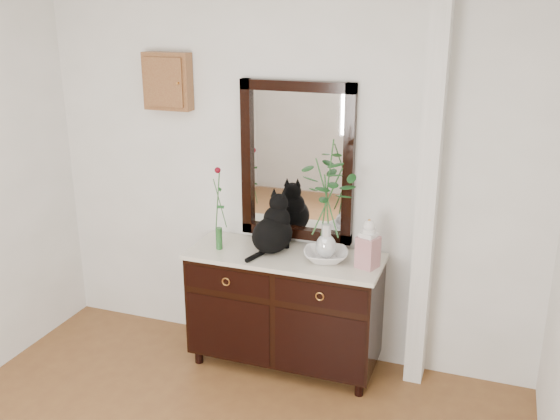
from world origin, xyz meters
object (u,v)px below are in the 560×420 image
at_px(ginger_jar, 368,243).
at_px(sideboard, 285,304).
at_px(lotus_bowl, 326,255).
at_px(cat, 272,224).

bearing_deg(ginger_jar, sideboard, 178.18).
distance_m(lotus_bowl, ginger_jar, 0.31).
height_order(sideboard, ginger_jar, ginger_jar).
xyz_separation_m(sideboard, ginger_jar, (0.57, -0.02, 0.54)).
bearing_deg(ginger_jar, cat, 176.30).
distance_m(sideboard, ginger_jar, 0.79).
bearing_deg(cat, ginger_jar, 11.28).
height_order(cat, lotus_bowl, cat).
height_order(sideboard, lotus_bowl, lotus_bowl).
xyz_separation_m(sideboard, lotus_bowl, (0.29, -0.01, 0.41)).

